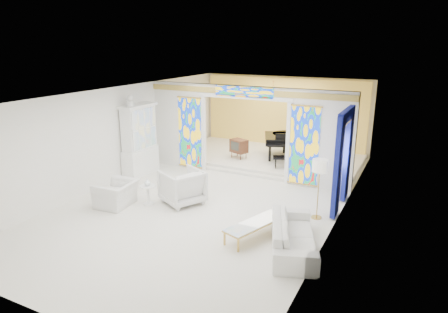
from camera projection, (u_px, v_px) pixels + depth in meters
The scene contains 24 objects.
floor at pixel (217, 195), 11.73m from camera, with size 12.00×12.00×0.00m, color silver.
ceiling at pixel (216, 93), 10.89m from camera, with size 7.00×12.00×0.02m, color white.
wall_back at pixel (284, 113), 16.46m from camera, with size 7.00×0.02×3.00m, color white.
wall_front at pixel (35, 233), 6.16m from camera, with size 7.00×0.02×3.00m, color white.
wall_left at pixel (120, 134), 12.82m from camera, with size 0.02×12.00×3.00m, color white.
wall_right at pixel (342, 162), 9.80m from camera, with size 0.02×12.00×3.00m, color white.
partition_wall at pixel (245, 128), 12.98m from camera, with size 7.00×0.22×3.00m.
stained_glass_left at pixel (190, 133), 13.86m from camera, with size 0.90×0.04×2.40m, color gold.
stained_glass_right at pixel (304, 146), 12.11m from camera, with size 0.90×0.04×2.40m, color gold.
stained_glass_transom at pixel (244, 92), 12.56m from camera, with size 2.00×0.04×0.34m, color gold.
alcove_platform at pixel (267, 157), 15.22m from camera, with size 6.80×3.80×0.18m, color silver.
gold_curtain_back at pixel (283, 114), 16.35m from camera, with size 6.70×0.10×2.90m, color #F9CA56.
chandelier at pixel (273, 93), 14.36m from camera, with size 0.48×0.48×0.30m, color #BD9542.
blue_drapes at pixel (344, 152), 10.42m from camera, with size 0.14×1.85×2.65m.
china_cabinet at pixel (140, 141), 13.30m from camera, with size 0.56×1.46×2.72m.
armchair_left at pixel (117, 194), 10.91m from camera, with size 1.04×0.91×0.68m, color white.
armchair_right at pixel (182, 187), 11.05m from camera, with size 1.03×1.06×0.96m, color silver.
sofa at pixel (293, 235), 8.61m from camera, with size 2.30×0.90×0.67m, color white.
side_table at pixel (148, 192), 11.00m from camera, with size 0.47×0.47×0.55m.
vase at pixel (147, 182), 10.92m from camera, with size 0.18×0.18×0.19m, color silver.
coffee_table at pixel (255, 224), 9.14m from camera, with size 1.03×1.73×0.37m.
floor_lamp at pixel (320, 169), 9.86m from camera, with size 0.49×0.49×1.56m.
grand_piano at pixel (286, 139), 14.88m from camera, with size 1.87×2.82×1.01m.
tv_console at pixel (239, 146), 14.72m from camera, with size 0.71×0.60×0.70m.
Camera 1 is at (5.12, -9.68, 4.36)m, focal length 32.00 mm.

